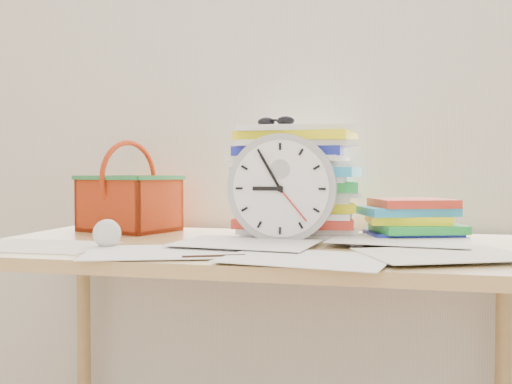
% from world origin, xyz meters
% --- Properties ---
extents(curtain, '(2.40, 0.01, 2.50)m').
position_xyz_m(curtain, '(0.00, 1.98, 1.30)').
color(curtain, silver).
rests_on(curtain, room_shell).
extents(desk, '(1.40, 0.70, 0.75)m').
position_xyz_m(desk, '(0.00, 1.60, 0.68)').
color(desk, '#AB8950').
rests_on(desk, ground).
extents(paper_stack, '(0.36, 0.30, 0.31)m').
position_xyz_m(paper_stack, '(0.07, 1.78, 0.90)').
color(paper_stack, white).
rests_on(paper_stack, desk).
extents(clock, '(0.28, 0.06, 0.28)m').
position_xyz_m(clock, '(0.06, 1.63, 0.89)').
color(clock, '#A1A2A3').
rests_on(clock, desk).
extents(sunglasses, '(0.16, 0.15, 0.03)m').
position_xyz_m(sunglasses, '(0.03, 1.74, 1.07)').
color(sunglasses, black).
rests_on(sunglasses, paper_stack).
extents(book_stack, '(0.30, 0.26, 0.11)m').
position_xyz_m(book_stack, '(0.39, 1.77, 0.80)').
color(book_stack, white).
rests_on(book_stack, desk).
extents(basket, '(0.32, 0.29, 0.27)m').
position_xyz_m(basket, '(-0.44, 1.81, 0.88)').
color(basket, '#C73D13').
rests_on(basket, desk).
extents(crumpled_ball, '(0.07, 0.07, 0.07)m').
position_xyz_m(crumpled_ball, '(-0.33, 1.45, 0.78)').
color(crumpled_ball, white).
rests_on(crumpled_ball, desk).
extents(pen, '(0.13, 0.06, 0.01)m').
position_xyz_m(pen, '(-0.03, 1.33, 0.75)').
color(pen, black).
rests_on(pen, desk).
extents(scattered_papers, '(1.26, 0.42, 0.02)m').
position_xyz_m(scattered_papers, '(0.00, 1.60, 0.76)').
color(scattered_papers, white).
rests_on(scattered_papers, desk).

